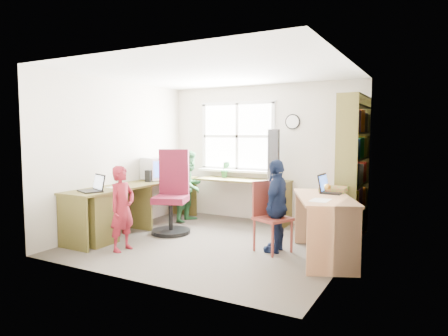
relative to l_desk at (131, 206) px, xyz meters
name	(u,v)px	position (x,y,z in m)	size (l,w,h in m)	color
room	(220,157)	(1.32, 0.38, 0.76)	(3.64, 3.44, 2.44)	#484139
l_desk	(131,206)	(0.00, 0.00, 0.00)	(2.38, 2.95, 0.75)	brown
right_desk	(324,213)	(2.84, 0.32, 0.11)	(1.11, 1.49, 0.78)	tan
bookshelf	(353,171)	(2.96, 1.47, 0.55)	(0.30, 1.02, 2.10)	brown
swivel_chair	(172,197)	(0.41, 0.49, 0.10)	(0.78, 0.78, 1.30)	black
wooden_chair	(269,213)	(2.12, 0.29, 0.05)	(0.53, 0.53, 0.93)	brown
crt_monitor	(155,169)	(-0.23, 0.87, 0.49)	(0.48, 0.45, 0.39)	silver
laptop_left	(94,187)	(-0.14, -0.60, 0.35)	(0.43, 0.39, 0.24)	black
laptop_right	(329,188)	(2.81, 0.65, 0.38)	(0.31, 0.36, 0.24)	black
speaker_a	(149,176)	(-0.16, 0.63, 0.39)	(0.11, 0.11, 0.20)	black
speaker_b	(166,174)	(-0.19, 1.15, 0.38)	(0.10, 0.10, 0.17)	black
cd_tower	(274,155)	(1.60, 1.77, 0.73)	(0.20, 0.18, 0.87)	black
game_box	(334,189)	(2.84, 0.77, 0.36)	(0.33, 0.33, 0.07)	red
paper_a	(117,187)	(-0.19, -0.10, 0.30)	(0.23, 0.30, 0.00)	silver
paper_b	(320,200)	(2.87, -0.01, 0.32)	(0.21, 0.29, 0.00)	silver
potted_plant	(225,169)	(0.66, 1.78, 0.44)	(0.17, 0.13, 0.30)	#286535
person_red	(122,208)	(0.40, -0.63, 0.11)	(0.41, 0.27, 1.13)	maroon
person_green	(190,186)	(0.21, 1.29, 0.17)	(0.61, 0.47, 1.25)	#296836
person_navy	(277,206)	(2.21, 0.32, 0.15)	(0.71, 0.30, 1.22)	#131D3C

